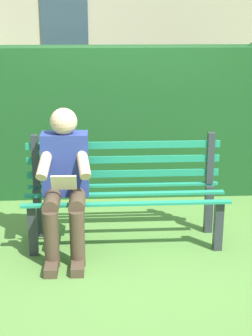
# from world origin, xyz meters

# --- Properties ---
(ground) EXTENTS (60.00, 60.00, 0.00)m
(ground) POSITION_xyz_m (0.00, 0.00, 0.00)
(ground) COLOR #517F38
(park_bench) EXTENTS (1.69, 0.52, 0.92)m
(park_bench) POSITION_xyz_m (0.00, -0.09, 0.46)
(park_bench) COLOR #2D3338
(park_bench) RESTS_ON ground
(person_seated) EXTENTS (0.44, 0.73, 1.19)m
(person_seated) POSITION_xyz_m (0.50, 0.10, 0.63)
(person_seated) COLOR navy
(person_seated) RESTS_ON ground
(hedge_backdrop) EXTENTS (5.15, 0.78, 1.67)m
(hedge_backdrop) POSITION_xyz_m (-0.06, -1.44, 0.83)
(hedge_backdrop) COLOR #19471E
(hedge_backdrop) RESTS_ON ground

